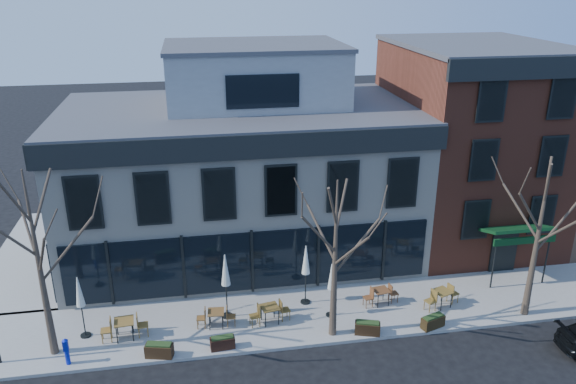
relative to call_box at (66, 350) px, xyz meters
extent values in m
plane|color=black|center=(7.81, 4.05, -0.78)|extent=(120.00, 120.00, 0.00)
cube|color=gray|center=(11.06, 1.90, -0.71)|extent=(33.50, 4.70, 0.15)
cube|color=gray|center=(-3.44, 10.05, -0.71)|extent=(4.50, 12.00, 0.15)
cube|color=beige|center=(7.81, 9.05, 3.22)|extent=(18.00, 10.00, 8.00)
cube|color=#47474C|center=(7.81, 9.05, 7.27)|extent=(18.30, 10.30, 0.30)
cube|color=black|center=(7.81, 3.93, 6.77)|extent=(18.30, 0.25, 1.10)
cube|color=black|center=(-1.31, 9.05, 6.77)|extent=(0.25, 10.30, 1.10)
cube|color=black|center=(7.81, 3.99, 1.12)|extent=(17.20, 0.12, 3.00)
cube|color=black|center=(-1.25, 8.05, 1.12)|extent=(0.12, 7.50, 3.00)
cube|color=gray|center=(8.81, 10.05, 8.82)|extent=(9.00, 6.50, 3.00)
cube|color=brown|center=(20.81, 9.05, 4.72)|extent=(8.00, 10.00, 11.00)
cube|color=#47474C|center=(20.81, 9.05, 10.27)|extent=(8.20, 10.20, 0.25)
cube|color=black|center=(20.81, 3.93, 9.82)|extent=(8.20, 0.25, 1.00)
cube|color=#0B3416|center=(20.81, 3.20, 2.12)|extent=(3.20, 1.66, 0.67)
cube|color=black|center=(20.81, 4.00, 0.47)|extent=(1.40, 0.10, 2.50)
cone|color=#382B21|center=(-0.69, 0.85, 3.33)|extent=(0.34, 0.34, 7.92)
cylinder|color=#382B21|center=(0.38, 1.04, 3.90)|extent=(2.23, 0.50, 2.48)
cylinder|color=#382B21|center=(-1.14, 1.82, 4.36)|extent=(1.03, 2.05, 2.14)
cylinder|color=#382B21|center=(-1.53, 0.54, 4.87)|extent=(1.80, 0.75, 2.21)
cylinder|color=#382B21|center=(-0.24, -0.11, 4.27)|extent=(1.03, 2.04, 2.28)
cone|color=#382B21|center=(10.81, 0.15, 2.89)|extent=(0.34, 0.34, 7.04)
cylinder|color=#382B21|center=(11.76, 0.32, 3.39)|extent=(2.00, 0.46, 2.21)
cylinder|color=#382B21|center=(10.41, 1.01, 3.80)|extent=(0.93, 1.84, 1.91)
cylinder|color=#382B21|center=(10.07, -0.12, 4.26)|extent=(1.61, 0.68, 1.97)
cylinder|color=#382B21|center=(11.21, -0.71, 3.72)|extent=(0.93, 1.83, 2.03)
cone|color=#382B21|center=(19.81, 0.15, 3.11)|extent=(0.34, 0.34, 7.48)
cylinder|color=#382B21|center=(20.82, 0.33, 3.64)|extent=(2.12, 0.48, 2.35)
cylinder|color=#382B21|center=(19.39, 1.06, 4.08)|extent=(0.98, 1.94, 2.03)
cylinder|color=#382B21|center=(19.02, -0.14, 4.56)|extent=(1.71, 0.71, 2.09)
cylinder|color=#382B21|center=(20.24, -0.76, 4.00)|extent=(0.98, 1.94, 2.16)
cylinder|color=#0D1EB2|center=(0.00, 0.00, -0.31)|extent=(0.18, 0.18, 0.64)
cube|color=#0D1EB2|center=(0.00, 0.00, 0.24)|extent=(0.21, 0.17, 0.46)
cone|color=#0D1EB2|center=(0.00, 0.00, 0.51)|extent=(0.24, 0.24, 0.11)
cube|color=brown|center=(2.08, 1.35, 0.20)|extent=(0.87, 0.87, 0.05)
cylinder|color=black|center=(1.79, 1.00, -0.22)|extent=(0.05, 0.05, 0.82)
cylinder|color=black|center=(2.43, 1.06, -0.22)|extent=(0.05, 0.05, 0.82)
cylinder|color=black|center=(1.73, 1.64, -0.22)|extent=(0.05, 0.05, 0.82)
cylinder|color=black|center=(2.37, 1.70, -0.22)|extent=(0.05, 0.05, 0.82)
cube|color=brown|center=(5.93, 1.56, 0.09)|extent=(0.75, 0.75, 0.04)
cylinder|color=black|center=(5.63, 1.30, -0.27)|extent=(0.04, 0.04, 0.72)
cylinder|color=black|center=(6.19, 1.26, -0.27)|extent=(0.04, 0.04, 0.72)
cylinder|color=black|center=(5.68, 1.86, -0.27)|extent=(0.04, 0.04, 0.72)
cylinder|color=black|center=(6.24, 1.81, -0.27)|extent=(0.04, 0.04, 0.72)
cube|color=brown|center=(8.29, 1.44, 0.15)|extent=(0.88, 0.88, 0.04)
cylinder|color=black|center=(8.04, 1.09, -0.25)|extent=(0.04, 0.04, 0.77)
cylinder|color=black|center=(8.64, 1.20, -0.25)|extent=(0.04, 0.04, 0.77)
cylinder|color=black|center=(7.94, 1.68, -0.25)|extent=(0.04, 0.04, 0.77)
cylinder|color=black|center=(8.53, 1.79, -0.25)|extent=(0.04, 0.04, 0.77)
cube|color=brown|center=(13.60, 2.04, 0.10)|extent=(0.79, 0.79, 0.04)
cylinder|color=black|center=(13.36, 1.72, -0.27)|extent=(0.04, 0.04, 0.72)
cylinder|color=black|center=(13.92, 1.80, -0.27)|extent=(0.04, 0.04, 0.72)
cylinder|color=black|center=(13.28, 2.27, -0.27)|extent=(0.04, 0.04, 0.72)
cylinder|color=black|center=(13.84, 2.35, -0.27)|extent=(0.04, 0.04, 0.72)
cube|color=brown|center=(16.31, 1.35, 0.16)|extent=(0.97, 0.97, 0.04)
cylinder|color=black|center=(16.13, 0.97, -0.24)|extent=(0.04, 0.04, 0.78)
cylinder|color=black|center=(16.70, 1.17, -0.24)|extent=(0.04, 0.04, 0.78)
cylinder|color=black|center=(15.92, 1.54, -0.24)|extent=(0.04, 0.04, 0.78)
cylinder|color=black|center=(16.50, 1.74, -0.24)|extent=(0.04, 0.04, 0.78)
cylinder|color=black|center=(0.38, 1.80, -0.60)|extent=(0.46, 0.46, 0.06)
cylinder|color=black|center=(0.38, 1.80, 0.51)|extent=(0.05, 0.05, 2.28)
cone|color=silver|center=(0.38, 1.80, 1.55)|extent=(0.37, 0.37, 1.35)
cylinder|color=black|center=(6.46, 2.23, -0.60)|extent=(0.50, 0.50, 0.07)
cylinder|color=black|center=(6.46, 2.23, 0.62)|extent=(0.06, 0.06, 2.50)
cone|color=beige|center=(6.46, 2.23, 1.75)|extent=(0.41, 0.41, 1.48)
cylinder|color=black|center=(10.16, 2.75, -0.60)|extent=(0.48, 0.48, 0.06)
cylinder|color=black|center=(10.16, 2.75, 0.56)|extent=(0.05, 0.05, 2.38)
cone|color=silver|center=(10.16, 2.75, 1.64)|extent=(0.39, 0.39, 1.41)
cylinder|color=black|center=(11.06, 1.51, -0.61)|extent=(0.42, 0.42, 0.06)
cylinder|color=black|center=(11.06, 1.51, 0.42)|extent=(0.05, 0.05, 2.11)
cone|color=silver|center=(11.06, 1.51, 1.38)|extent=(0.35, 0.35, 1.25)
cube|color=#311F10|center=(3.55, -0.15, -0.36)|extent=(1.18, 0.69, 0.55)
cube|color=#1E3314|center=(3.55, -0.15, -0.06)|extent=(1.05, 0.58, 0.09)
cube|color=black|center=(6.10, -0.05, -0.38)|extent=(1.03, 0.49, 0.50)
cube|color=#1E3314|center=(6.10, -0.05, -0.11)|extent=(0.93, 0.40, 0.08)
cube|color=black|center=(12.29, -0.11, -0.37)|extent=(1.15, 0.73, 0.54)
cube|color=#1E3314|center=(12.29, -0.11, -0.08)|extent=(1.02, 0.61, 0.09)
cube|color=black|center=(15.24, -0.15, -0.37)|extent=(1.13, 0.74, 0.53)
cube|color=#1E3314|center=(15.24, -0.15, -0.09)|extent=(1.01, 0.62, 0.08)
camera|label=1|loc=(5.46, -19.48, 13.81)|focal=35.00mm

